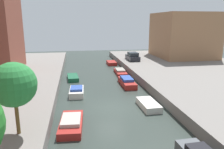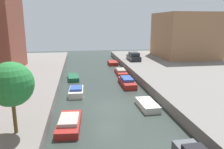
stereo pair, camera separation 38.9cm
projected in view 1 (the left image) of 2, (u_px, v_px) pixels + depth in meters
The scene contains 11 objects.
ground_plane at pixel (110, 108), 20.53m from camera, with size 84.00×84.00×0.00m, color #2D3833.
low_block_right at pixel (183, 35), 43.18m from camera, with size 10.00×11.18×8.46m, color #9E704C.
street_tree_2 at pixel (14, 85), 13.04m from camera, with size 2.70×2.70×4.51m.
parked_car at pixel (133, 57), 39.80m from camera, with size 1.76×4.15×1.44m.
moored_boat_left_2 at pixel (71, 123), 16.59m from camera, with size 1.93×4.16×0.81m.
moored_boat_left_3 at pixel (77, 91), 23.97m from camera, with size 1.64×3.24×0.90m.
moored_boat_left_4 at pixel (73, 78), 30.45m from camera, with size 1.60×3.52×0.54m.
moored_boat_right_2 at pixel (148, 105), 20.43m from camera, with size 1.56×3.22×0.58m.
moored_boat_right_3 at pixel (127, 82), 27.67m from camera, with size 1.49×4.57×0.97m.
moored_boat_right_4 at pixel (120, 72), 33.84m from camera, with size 1.61×4.48×0.70m.
moored_boat_right_5 at pixel (112, 63), 41.02m from camera, with size 1.58×3.06×0.59m.
Camera 1 is at (-3.07, -19.00, 7.78)m, focal length 35.41 mm.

